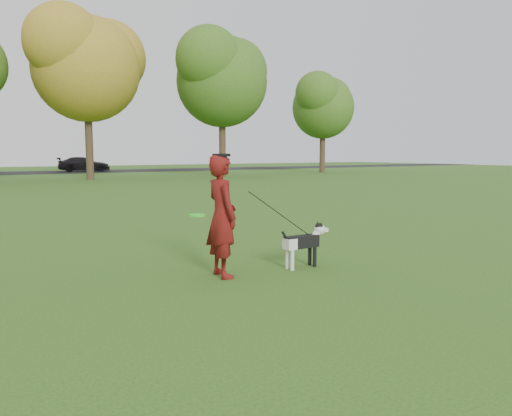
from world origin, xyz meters
TOP-DOWN VIEW (x-y plane):
  - ground at (0.00, 0.00)m, footprint 120.00×120.00m
  - road at (0.00, 40.00)m, footprint 120.00×7.00m
  - man at (-0.95, -0.53)m, footprint 0.47×0.67m
  - dog at (0.42, -0.71)m, footprint 0.92×0.18m
  - car_right at (6.84, 40.00)m, footprint 4.77×2.50m
  - man_held_items at (-0.04, -0.65)m, footprint 2.04×0.32m

SIDE VIEW (x-z plane):
  - ground at x=0.00m, z-range 0.00..0.00m
  - road at x=0.00m, z-range 0.00..0.02m
  - dog at x=0.42m, z-range 0.08..0.78m
  - car_right at x=6.84m, z-range 0.02..1.34m
  - man_held_items at x=-0.04m, z-range 0.22..1.52m
  - man at x=-0.95m, z-range 0.00..1.77m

